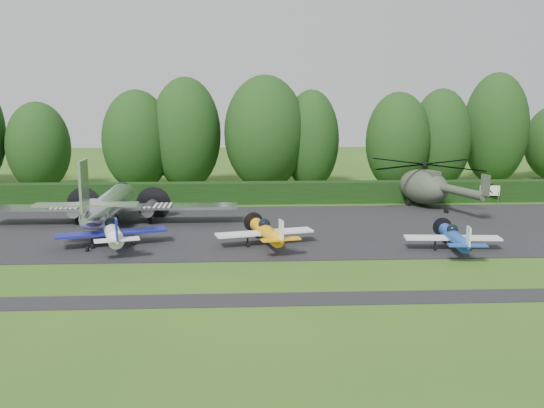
{
  "coord_description": "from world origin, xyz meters",
  "views": [
    {
      "loc": [
        2.87,
        -35.01,
        10.27
      ],
      "look_at": [
        4.93,
        7.03,
        2.5
      ],
      "focal_mm": 40.0,
      "sensor_mm": 36.0,
      "label": 1
    }
  ],
  "objects_px": {
    "light_plane_white": "(113,231)",
    "sign_board": "(483,191)",
    "light_plane_blue": "(454,237)",
    "light_plane_orange": "(266,232)",
    "transport_plane": "(109,206)",
    "helicopter": "(424,184)"
  },
  "relations": [
    {
      "from": "light_plane_white",
      "to": "sign_board",
      "type": "xyz_separation_m",
      "value": [
        31.28,
        15.43,
        -0.02
      ]
    },
    {
      "from": "light_plane_white",
      "to": "light_plane_blue",
      "type": "bearing_deg",
      "value": 11.13
    },
    {
      "from": "light_plane_white",
      "to": "light_plane_orange",
      "type": "bearing_deg",
      "value": 15.34
    },
    {
      "from": "light_plane_white",
      "to": "sign_board",
      "type": "relative_size",
      "value": 2.55
    },
    {
      "from": "light_plane_blue",
      "to": "sign_board",
      "type": "relative_size",
      "value": 2.19
    },
    {
      "from": "light_plane_blue",
      "to": "transport_plane",
      "type": "bearing_deg",
      "value": 156.53
    },
    {
      "from": "transport_plane",
      "to": "light_plane_blue",
      "type": "height_order",
      "value": "transport_plane"
    },
    {
      "from": "light_plane_orange",
      "to": "light_plane_white",
      "type": "bearing_deg",
      "value": -166.89
    },
    {
      "from": "transport_plane",
      "to": "light_plane_blue",
      "type": "distance_m",
      "value": 25.34
    },
    {
      "from": "transport_plane",
      "to": "helicopter",
      "type": "xyz_separation_m",
      "value": [
        26.59,
        7.38,
        0.42
      ]
    },
    {
      "from": "transport_plane",
      "to": "helicopter",
      "type": "distance_m",
      "value": 27.6
    },
    {
      "from": "light_plane_orange",
      "to": "light_plane_blue",
      "type": "distance_m",
      "value": 12.31
    },
    {
      "from": "light_plane_blue",
      "to": "helicopter",
      "type": "distance_m",
      "value": 15.9
    },
    {
      "from": "light_plane_white",
      "to": "light_plane_orange",
      "type": "height_order",
      "value": "light_plane_white"
    },
    {
      "from": "light_plane_orange",
      "to": "light_plane_blue",
      "type": "bearing_deg",
      "value": 5.38
    },
    {
      "from": "transport_plane",
      "to": "light_plane_orange",
      "type": "distance_m",
      "value": 13.43
    },
    {
      "from": "transport_plane",
      "to": "light_plane_blue",
      "type": "relative_size",
      "value": 2.97
    },
    {
      "from": "light_plane_white",
      "to": "helicopter",
      "type": "xyz_separation_m",
      "value": [
        25.06,
        13.63,
        1.0
      ]
    },
    {
      "from": "light_plane_white",
      "to": "light_plane_orange",
      "type": "distance_m",
      "value": 10.26
    },
    {
      "from": "transport_plane",
      "to": "light_plane_orange",
      "type": "bearing_deg",
      "value": -28.34
    },
    {
      "from": "light_plane_white",
      "to": "sign_board",
      "type": "distance_m",
      "value": 34.88
    },
    {
      "from": "light_plane_white",
      "to": "light_plane_blue",
      "type": "distance_m",
      "value": 22.51
    }
  ]
}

